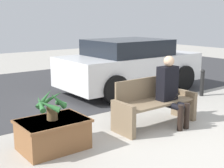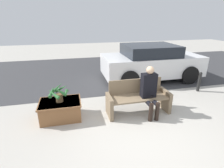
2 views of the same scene
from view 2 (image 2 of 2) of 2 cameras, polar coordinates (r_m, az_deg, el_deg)
name	(u,v)px [view 2 (image 2 of 2)]	position (r m, az deg, el deg)	size (l,w,h in m)	color
ground_plane	(143,136)	(4.03, 9.97, -16.40)	(30.00, 30.00, 0.00)	#ADA89E
road_surface	(101,70)	(8.60, -3.61, 4.54)	(20.00, 6.00, 0.01)	#38383A
bench	(138,98)	(4.73, 8.39, -4.50)	(1.67, 0.58, 0.88)	#7A664C
person_seated	(150,89)	(4.55, 12.20, -1.71)	(0.38, 0.58, 1.30)	black
planter_box	(61,109)	(4.65, -16.40, -7.88)	(1.02, 0.75, 0.47)	brown
potted_plant	(58,93)	(4.46, -17.08, -2.69)	(0.52, 0.53, 0.48)	brown
parked_car	(151,62)	(7.36, 12.56, 7.00)	(3.92, 1.98, 1.42)	silver
bollard_post	(199,81)	(6.73, 26.61, 0.82)	(0.11, 0.11, 0.70)	black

